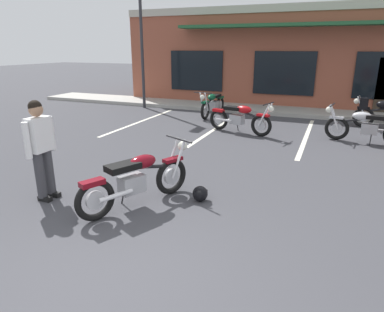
{
  "coord_description": "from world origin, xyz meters",
  "views": [
    {
      "loc": [
        1.98,
        -2.48,
        2.47
      ],
      "look_at": [
        -0.31,
        3.07,
        0.55
      ],
      "focal_mm": 32.09,
      "sensor_mm": 36.0,
      "label": 1
    }
  ],
  "objects_px": {
    "motorcycle_foreground_classic": "(137,179)",
    "person_in_shorts_foreground": "(41,145)",
    "motorcycle_red_sportbike": "(213,104)",
    "motorcycle_blue_standard": "(240,118)",
    "helmet_on_pavement": "(200,194)",
    "parking_lot_lamp_post": "(140,23)",
    "motorcycle_black_cruiser": "(365,126)"
  },
  "relations": [
    {
      "from": "motorcycle_red_sportbike",
      "to": "motorcycle_black_cruiser",
      "type": "xyz_separation_m",
      "value": [
        4.97,
        -2.0,
        0.0
      ]
    },
    {
      "from": "motorcycle_black_cruiser",
      "to": "motorcycle_blue_standard",
      "type": "bearing_deg",
      "value": -177.19
    },
    {
      "from": "motorcycle_black_cruiser",
      "to": "motorcycle_foreground_classic",
      "type": "bearing_deg",
      "value": -122.83
    },
    {
      "from": "motorcycle_foreground_classic",
      "to": "motorcycle_blue_standard",
      "type": "height_order",
      "value": "same"
    },
    {
      "from": "motorcycle_foreground_classic",
      "to": "parking_lot_lamp_post",
      "type": "relative_size",
      "value": 0.37
    },
    {
      "from": "motorcycle_black_cruiser",
      "to": "parking_lot_lamp_post",
      "type": "xyz_separation_m",
      "value": [
        -8.26,
        2.55,
        2.91
      ]
    },
    {
      "from": "motorcycle_red_sportbike",
      "to": "parking_lot_lamp_post",
      "type": "relative_size",
      "value": 0.4
    },
    {
      "from": "motorcycle_foreground_classic",
      "to": "person_in_shorts_foreground",
      "type": "xyz_separation_m",
      "value": [
        -1.57,
        -0.36,
        0.49
      ]
    },
    {
      "from": "motorcycle_blue_standard",
      "to": "parking_lot_lamp_post",
      "type": "bearing_deg",
      "value": 150.95
    },
    {
      "from": "helmet_on_pavement",
      "to": "motorcycle_foreground_classic",
      "type": "bearing_deg",
      "value": -148.1
    },
    {
      "from": "motorcycle_blue_standard",
      "to": "helmet_on_pavement",
      "type": "bearing_deg",
      "value": -82.66
    },
    {
      "from": "motorcycle_foreground_classic",
      "to": "helmet_on_pavement",
      "type": "bearing_deg",
      "value": 31.9
    },
    {
      "from": "motorcycle_blue_standard",
      "to": "person_in_shorts_foreground",
      "type": "height_order",
      "value": "person_in_shorts_foreground"
    },
    {
      "from": "person_in_shorts_foreground",
      "to": "helmet_on_pavement",
      "type": "xyz_separation_m",
      "value": [
        2.44,
        0.9,
        -0.82
      ]
    },
    {
      "from": "motorcycle_black_cruiser",
      "to": "motorcycle_blue_standard",
      "type": "relative_size",
      "value": 1.02
    },
    {
      "from": "motorcycle_black_cruiser",
      "to": "helmet_on_pavement",
      "type": "height_order",
      "value": "motorcycle_black_cruiser"
    },
    {
      "from": "motorcycle_blue_standard",
      "to": "person_in_shorts_foreground",
      "type": "distance_m",
      "value": 6.08
    },
    {
      "from": "motorcycle_foreground_classic",
      "to": "motorcycle_blue_standard",
      "type": "bearing_deg",
      "value": 87.46
    },
    {
      "from": "motorcycle_red_sportbike",
      "to": "motorcycle_blue_standard",
      "type": "height_order",
      "value": "same"
    },
    {
      "from": "motorcycle_red_sportbike",
      "to": "parking_lot_lamp_post",
      "type": "height_order",
      "value": "parking_lot_lamp_post"
    },
    {
      "from": "motorcycle_blue_standard",
      "to": "helmet_on_pavement",
      "type": "xyz_separation_m",
      "value": [
        0.63,
        -4.88,
        -0.33
      ]
    },
    {
      "from": "motorcycle_red_sportbike",
      "to": "helmet_on_pavement",
      "type": "bearing_deg",
      "value": -72.41
    },
    {
      "from": "motorcycle_blue_standard",
      "to": "helmet_on_pavement",
      "type": "distance_m",
      "value": 4.93
    },
    {
      "from": "helmet_on_pavement",
      "to": "parking_lot_lamp_post",
      "type": "xyz_separation_m",
      "value": [
        -5.52,
        7.6,
        3.24
      ]
    },
    {
      "from": "helmet_on_pavement",
      "to": "parking_lot_lamp_post",
      "type": "distance_m",
      "value": 9.94
    },
    {
      "from": "motorcycle_red_sportbike",
      "to": "person_in_shorts_foreground",
      "type": "height_order",
      "value": "person_in_shorts_foreground"
    },
    {
      "from": "motorcycle_foreground_classic",
      "to": "helmet_on_pavement",
      "type": "distance_m",
      "value": 1.08
    },
    {
      "from": "helmet_on_pavement",
      "to": "motorcycle_black_cruiser",
      "type": "bearing_deg",
      "value": 61.54
    },
    {
      "from": "motorcycle_blue_standard",
      "to": "parking_lot_lamp_post",
      "type": "relative_size",
      "value": 0.39
    },
    {
      "from": "motorcycle_foreground_classic",
      "to": "person_in_shorts_foreground",
      "type": "relative_size",
      "value": 1.17
    },
    {
      "from": "motorcycle_foreground_classic",
      "to": "person_in_shorts_foreground",
      "type": "height_order",
      "value": "person_in_shorts_foreground"
    },
    {
      "from": "person_in_shorts_foreground",
      "to": "helmet_on_pavement",
      "type": "height_order",
      "value": "person_in_shorts_foreground"
    }
  ]
}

